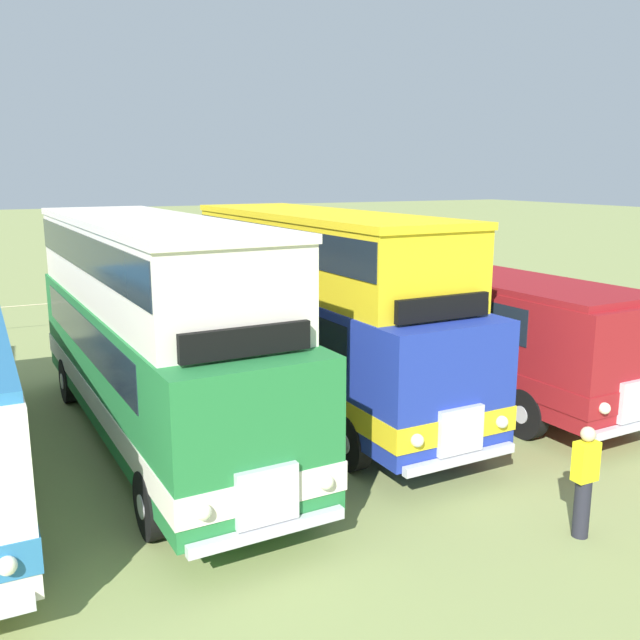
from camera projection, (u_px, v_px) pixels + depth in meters
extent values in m
sphere|color=#EAEACC|center=(7.00, 566.00, 7.61)|extent=(0.22, 0.22, 0.22)
cylinder|color=black|center=(25.00, 539.00, 9.29)|extent=(0.29, 1.04, 1.04)
cylinder|color=silver|center=(37.00, 536.00, 9.35)|extent=(0.02, 0.36, 0.36)
cylinder|color=black|center=(1.00, 390.00, 15.61)|extent=(0.29, 1.04, 1.04)
cylinder|color=silver|center=(8.00, 389.00, 15.68)|extent=(0.02, 0.36, 0.36)
cube|color=#237538|center=(155.00, 360.00, 13.69)|extent=(2.99, 10.66, 2.30)
cube|color=silver|center=(156.00, 389.00, 13.81)|extent=(3.04, 10.70, 0.44)
cube|color=#19232D|center=(148.00, 327.00, 13.90)|extent=(2.91, 8.26, 0.76)
cube|color=#19232D|center=(262.00, 405.00, 9.08)|extent=(2.20, 0.20, 0.90)
cube|color=silver|center=(267.00, 496.00, 9.25)|extent=(0.90, 0.16, 0.80)
cube|color=silver|center=(269.00, 531.00, 9.33)|extent=(2.30, 0.25, 0.16)
sphere|color=#EAEACC|center=(326.00, 482.00, 9.67)|extent=(0.22, 0.22, 0.22)
sphere|color=#EAEACC|center=(203.00, 512.00, 8.82)|extent=(0.22, 0.22, 0.22)
cube|color=silver|center=(146.00, 263.00, 13.50)|extent=(2.85, 9.75, 1.50)
cube|color=silver|center=(144.00, 221.00, 13.33)|extent=(2.92, 9.86, 0.14)
cube|color=#19232D|center=(145.00, 248.00, 13.44)|extent=(2.89, 9.66, 0.68)
cube|color=black|center=(246.00, 341.00, 9.35)|extent=(1.90, 0.21, 0.40)
cylinder|color=black|center=(290.00, 473.00, 11.33)|extent=(0.33, 1.05, 1.04)
cylinder|color=silver|center=(298.00, 471.00, 11.40)|extent=(0.04, 0.36, 0.36)
cylinder|color=black|center=(151.00, 505.00, 10.24)|extent=(0.33, 1.05, 1.04)
cylinder|color=silver|center=(141.00, 507.00, 10.17)|extent=(0.04, 0.36, 0.36)
cylinder|color=black|center=(164.00, 367.00, 17.45)|extent=(0.33, 1.05, 1.04)
cylinder|color=silver|center=(170.00, 367.00, 17.52)|extent=(0.04, 0.36, 0.36)
cylinder|color=black|center=(68.00, 380.00, 16.37)|extent=(0.33, 1.05, 1.04)
cylinder|color=silver|center=(62.00, 381.00, 16.29)|extent=(0.04, 0.36, 0.36)
cube|color=#1E339E|center=(323.00, 336.00, 15.67)|extent=(2.83, 9.73, 2.30)
cube|color=yellow|center=(323.00, 362.00, 15.80)|extent=(2.87, 9.77, 0.44)
cube|color=#19232D|center=(315.00, 308.00, 15.89)|extent=(2.77, 7.33, 0.76)
cube|color=#19232D|center=(460.00, 357.00, 11.43)|extent=(2.20, 0.17, 0.90)
cube|color=silver|center=(461.00, 431.00, 11.59)|extent=(0.90, 0.15, 0.80)
cube|color=silver|center=(461.00, 459.00, 11.67)|extent=(2.30, 0.22, 0.16)
sphere|color=#EAEACC|center=(502.00, 422.00, 12.00)|extent=(0.22, 0.22, 0.22)
sphere|color=#EAEACC|center=(417.00, 440.00, 11.17)|extent=(0.22, 0.22, 0.22)
cube|color=yellow|center=(318.00, 252.00, 15.49)|extent=(2.70, 8.82, 1.50)
cube|color=yellow|center=(318.00, 215.00, 15.32)|extent=(2.76, 8.93, 0.14)
cube|color=#19232D|center=(318.00, 238.00, 15.43)|extent=(2.73, 8.73, 0.68)
cube|color=black|center=(443.00, 308.00, 11.69)|extent=(1.90, 0.18, 0.40)
cylinder|color=black|center=(451.00, 421.00, 13.67)|extent=(0.32, 1.05, 1.04)
cylinder|color=silver|center=(457.00, 420.00, 13.73)|extent=(0.03, 0.36, 0.36)
cylinder|color=black|center=(351.00, 442.00, 12.61)|extent=(0.32, 1.05, 1.04)
cylinder|color=silver|center=(344.00, 444.00, 12.54)|extent=(0.03, 0.36, 0.36)
cylinder|color=black|center=(307.00, 351.00, 19.05)|extent=(0.32, 1.05, 1.04)
cylinder|color=silver|center=(312.00, 350.00, 19.12)|extent=(0.03, 0.36, 0.36)
cylinder|color=black|center=(229.00, 362.00, 17.99)|extent=(0.32, 1.05, 1.04)
cylinder|color=silver|center=(223.00, 362.00, 17.93)|extent=(0.03, 0.36, 0.36)
cube|color=maroon|center=(462.00, 321.00, 17.33)|extent=(2.97, 10.12, 2.30)
cube|color=maroon|center=(461.00, 344.00, 17.46)|extent=(3.01, 10.16, 0.44)
cube|color=#19232D|center=(453.00, 295.00, 17.55)|extent=(2.88, 7.72, 0.76)
cube|color=#19232D|center=(637.00, 335.00, 12.96)|extent=(2.20, 0.20, 0.90)
cube|color=silver|center=(636.00, 401.00, 13.12)|extent=(0.90, 0.16, 0.80)
cube|color=silver|center=(635.00, 426.00, 13.20)|extent=(2.30, 0.25, 0.16)
sphere|color=#EAEACC|center=(604.00, 408.00, 12.69)|extent=(0.22, 0.22, 0.22)
cube|color=maroon|center=(464.00, 273.00, 17.08)|extent=(2.91, 9.72, 0.14)
cylinder|color=black|center=(603.00, 396.00, 15.20)|extent=(0.33, 1.05, 1.04)
cylinder|color=silver|center=(607.00, 395.00, 15.27)|extent=(0.04, 0.36, 0.36)
cylinder|color=black|center=(526.00, 414.00, 14.12)|extent=(0.33, 1.05, 1.04)
cylinder|color=silver|center=(520.00, 415.00, 14.04)|extent=(0.04, 0.36, 0.36)
cylinder|color=black|center=(420.00, 336.00, 20.87)|extent=(0.33, 1.05, 1.04)
cylinder|color=silver|center=(424.00, 335.00, 20.94)|extent=(0.04, 0.36, 0.36)
cylinder|color=black|center=(355.00, 345.00, 19.78)|extent=(0.33, 1.05, 1.04)
cylinder|color=silver|center=(351.00, 345.00, 19.71)|extent=(0.04, 0.36, 0.36)
cylinder|color=#23232D|center=(582.00, 508.00, 10.28)|extent=(0.24, 0.24, 0.90)
cube|color=yellow|center=(586.00, 461.00, 10.12)|extent=(0.36, 0.22, 0.60)
sphere|color=beige|center=(588.00, 434.00, 10.03)|extent=(0.22, 0.22, 0.22)
cylinder|color=#8C704C|center=(174.00, 305.00, 25.70)|extent=(0.08, 0.08, 1.05)
cylinder|color=#8C704C|center=(349.00, 290.00, 28.90)|extent=(0.08, 0.08, 1.05)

